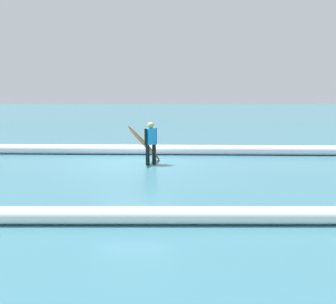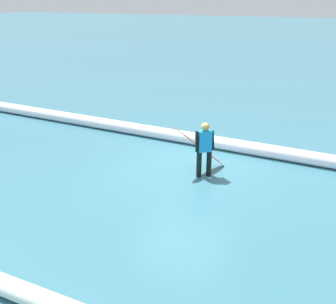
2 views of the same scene
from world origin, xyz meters
name	(u,v)px [view 2 (image 2 of 2)]	position (x,y,z in m)	size (l,w,h in m)	color
ground_plane	(183,171)	(0.00, 0.00, 0.00)	(185.12, 185.12, 0.00)	#346979
surfer	(205,147)	(-0.63, 0.08, 0.85)	(0.42, 0.44, 1.51)	black
surfboard	(200,147)	(-0.40, -0.21, 0.70)	(1.27, 1.48, 1.44)	#E55926
wave_crest_foreground	(214,142)	(-0.16, -2.12, 0.20)	(0.40, 0.40, 20.31)	white
wave_crest_midground	(35,297)	(0.03, 5.84, 0.17)	(0.34, 0.34, 20.14)	white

